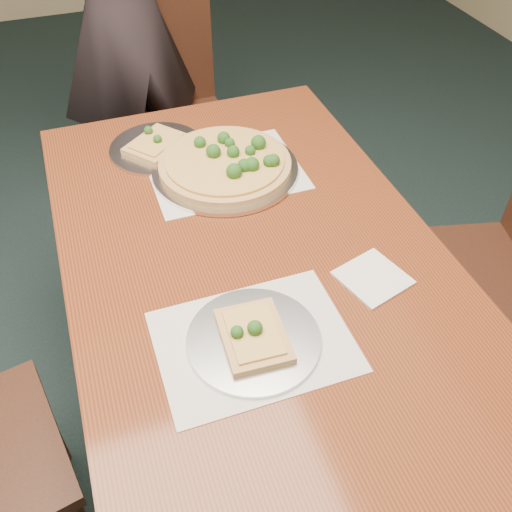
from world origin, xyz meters
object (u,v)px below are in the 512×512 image
object	(u,v)px
slice_plate_near	(253,338)
dining_table	(256,282)
slice_plate_far	(157,146)
chair_far	(173,106)
pizza_pan	(227,164)
chair_right	(502,258)
diner	(122,24)

from	to	relation	value
slice_plate_near	dining_table	bearing A→B (deg)	69.45
slice_plate_near	slice_plate_far	world-z (taller)	slice_plate_near
chair_far	pizza_pan	bearing A→B (deg)	-92.92
slice_plate_near	slice_plate_far	size ratio (longest dim) A/B	1.00
chair_right	slice_plate_near	bearing A→B (deg)	-62.11
dining_table	chair_right	bearing A→B (deg)	-1.76
diner	slice_plate_near	xyz separation A→B (m)	(0.00, -1.50, -0.08)
dining_table	pizza_pan	world-z (taller)	pizza_pan
chair_right	slice_plate_near	size ratio (longest dim) A/B	3.25
dining_table	diner	xyz separation A→B (m)	(-0.09, 1.26, 0.19)
slice_plate_far	chair_far	bearing A→B (deg)	74.60
chair_right	diner	size ratio (longest dim) A/B	0.54
chair_right	slice_plate_far	distance (m)	1.09
diner	slice_plate_far	world-z (taller)	diner
pizza_pan	slice_plate_far	distance (m)	0.24
diner	slice_plate_far	xyz separation A→B (m)	(-0.03, -0.72, -0.08)
dining_table	pizza_pan	distance (m)	0.38
diner	pizza_pan	distance (m)	0.91
pizza_pan	diner	bearing A→B (deg)	98.18
pizza_pan	dining_table	bearing A→B (deg)	-95.89
dining_table	diner	distance (m)	1.27
diner	slice_plate_near	distance (m)	1.50
pizza_pan	chair_right	bearing A→B (deg)	-27.26
chair_right	diner	world-z (taller)	diner
chair_far	diner	xyz separation A→B (m)	(-0.15, 0.07, 0.33)
diner	pizza_pan	xyz separation A→B (m)	(0.13, -0.90, -0.07)
diner	slice_plate_near	bearing A→B (deg)	73.92
chair_far	diner	size ratio (longest dim) A/B	0.54
chair_far	pizza_pan	xyz separation A→B (m)	(-0.02, -0.83, 0.26)
chair_right	pizza_pan	xyz separation A→B (m)	(-0.74, 0.38, 0.26)
chair_far	slice_plate_near	distance (m)	1.45
chair_far	chair_right	size ratio (longest dim) A/B	1.00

